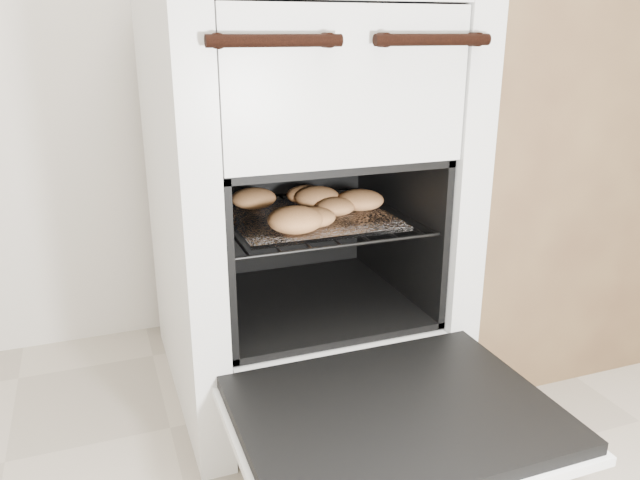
{
  "coord_description": "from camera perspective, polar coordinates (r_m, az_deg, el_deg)",
  "views": [
    {
      "loc": [
        -0.43,
        -0.18,
        0.84
      ],
      "look_at": [
        0.01,
        1.01,
        0.41
      ],
      "focal_mm": 35.0,
      "sensor_mm": 36.0,
      "label": 1
    }
  ],
  "objects": [
    {
      "name": "oven_rack",
      "position": [
        1.4,
        -1.18,
        2.03
      ],
      "size": [
        0.45,
        0.43,
        0.01
      ],
      "color": "black",
      "rests_on": "stove"
    },
    {
      "name": "oven_door",
      "position": [
        1.13,
        6.88,
        -15.75
      ],
      "size": [
        0.56,
        0.43,
        0.04
      ],
      "color": "black",
      "rests_on": "stove"
    },
    {
      "name": "stove",
      "position": [
        1.46,
        -2.07,
        3.68
      ],
      "size": [
        0.62,
        0.69,
        0.95
      ],
      "color": "silver",
      "rests_on": "ground"
    },
    {
      "name": "baked_rolls",
      "position": [
        1.39,
        -0.93,
        3.28
      ],
      "size": [
        0.37,
        0.34,
        0.05
      ],
      "color": "tan",
      "rests_on": "foil_sheet"
    },
    {
      "name": "counter",
      "position": [
        1.92,
        21.49,
        6.73
      ],
      "size": [
        0.98,
        0.65,
        0.97
      ],
      "primitive_type": "cube",
      "rotation": [
        0.0,
        0.0,
        -0.01
      ],
      "color": "brown",
      "rests_on": "ground"
    },
    {
      "name": "foil_sheet",
      "position": [
        1.38,
        -0.9,
        2.05
      ],
      "size": [
        0.35,
        0.31,
        0.01
      ],
      "primitive_type": "cube",
      "color": "white",
      "rests_on": "oven_rack"
    }
  ]
}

